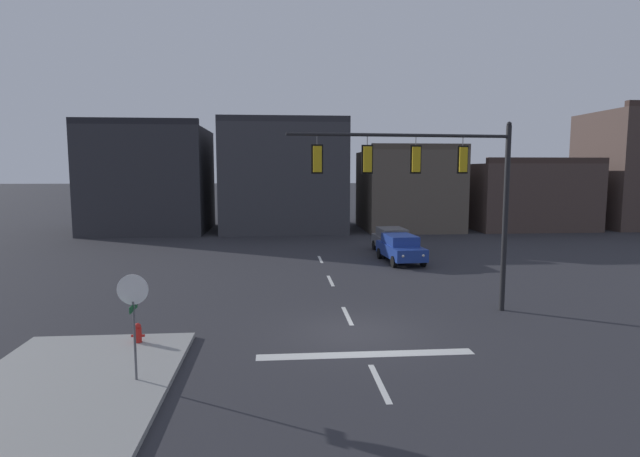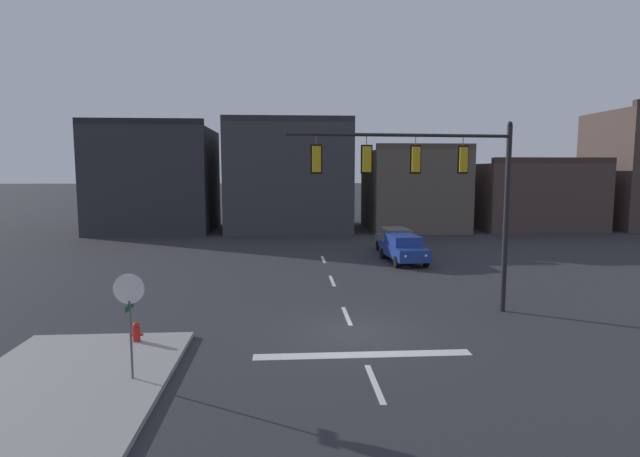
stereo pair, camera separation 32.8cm
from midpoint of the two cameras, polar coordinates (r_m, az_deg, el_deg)
ground_plane at (r=17.18m, az=3.45°, el=-11.64°), size 400.00×400.00×0.00m
sidewalk_near_corner at (r=14.30m, az=-27.57°, el=-15.90°), size 5.00×8.00×0.15m
stop_bar_paint at (r=15.32m, az=4.55°, el=-13.94°), size 6.40×0.50×0.01m
lane_centreline at (r=19.07m, az=2.59°, el=-9.77°), size 0.16×26.40×0.01m
signal_mast_near_side at (r=19.00m, az=12.25°, el=5.66°), size 8.37×0.85×7.16m
stop_sign at (r=13.47m, az=-20.94°, el=-7.70°), size 0.76×0.64×2.83m
car_lot_nearside at (r=30.02m, az=8.74°, el=-2.16°), size 2.17×4.55×1.61m
car_lot_middle at (r=33.36m, az=7.85°, el=-1.27°), size 2.05×4.51×1.61m
fire_hydrant at (r=16.77m, az=-20.34°, el=-11.33°), size 0.40×0.30×0.75m
building_row at (r=47.19m, az=6.86°, el=5.30°), size 54.61×11.48×11.29m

